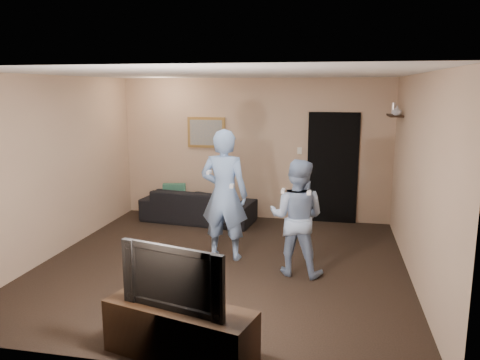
% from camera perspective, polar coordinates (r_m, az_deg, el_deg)
% --- Properties ---
extents(ground, '(5.00, 5.00, 0.00)m').
position_cam_1_polar(ground, '(6.64, -2.13, -10.23)').
color(ground, black).
rests_on(ground, ground).
extents(ceiling, '(5.00, 5.00, 0.04)m').
position_cam_1_polar(ceiling, '(6.18, -2.31, 12.83)').
color(ceiling, silver).
rests_on(ceiling, wall_back).
extents(wall_back, '(5.00, 0.04, 2.60)m').
position_cam_1_polar(wall_back, '(8.70, 1.68, 3.76)').
color(wall_back, tan).
rests_on(wall_back, ground).
extents(wall_front, '(5.00, 0.04, 2.60)m').
position_cam_1_polar(wall_front, '(3.96, -10.83, -5.44)').
color(wall_front, tan).
rests_on(wall_front, ground).
extents(wall_left, '(0.04, 5.00, 2.60)m').
position_cam_1_polar(wall_left, '(7.28, -21.71, 1.52)').
color(wall_left, tan).
rests_on(wall_left, ground).
extents(wall_right, '(0.04, 5.00, 2.60)m').
position_cam_1_polar(wall_right, '(6.19, 20.88, 0.01)').
color(wall_right, tan).
rests_on(wall_right, ground).
extents(sofa, '(2.12, 1.03, 0.60)m').
position_cam_1_polar(sofa, '(8.64, -5.09, -3.10)').
color(sofa, black).
rests_on(sofa, ground).
extents(throw_pillow, '(0.43, 0.22, 0.41)m').
position_cam_1_polar(throw_pillow, '(8.74, -8.00, -1.78)').
color(throw_pillow, '#1A4E3C').
rests_on(throw_pillow, sofa).
extents(painting_frame, '(0.72, 0.05, 0.57)m').
position_cam_1_polar(painting_frame, '(8.84, -4.12, 5.81)').
color(painting_frame, olive).
rests_on(painting_frame, wall_back).
extents(painting_canvas, '(0.62, 0.01, 0.47)m').
position_cam_1_polar(painting_canvas, '(8.81, -4.17, 5.79)').
color(painting_canvas, slate).
rests_on(painting_canvas, painting_frame).
extents(doorway, '(0.90, 0.06, 2.00)m').
position_cam_1_polar(doorway, '(8.59, 11.21, 1.43)').
color(doorway, black).
rests_on(doorway, ground).
extents(light_switch, '(0.08, 0.02, 0.12)m').
position_cam_1_polar(light_switch, '(8.57, 7.27, 3.56)').
color(light_switch, silver).
rests_on(light_switch, wall_back).
extents(wall_shelf, '(0.20, 0.60, 0.03)m').
position_cam_1_polar(wall_shelf, '(7.87, 18.36, 7.47)').
color(wall_shelf, black).
rests_on(wall_shelf, wall_right).
extents(shelf_vase, '(0.16, 0.16, 0.15)m').
position_cam_1_polar(shelf_vase, '(7.63, 18.60, 8.04)').
color(shelf_vase, '#BBBBC0').
rests_on(shelf_vase, wall_shelf).
extents(shelf_figurine, '(0.06, 0.06, 0.18)m').
position_cam_1_polar(shelf_figurine, '(8.10, 18.21, 8.31)').
color(shelf_figurine, white).
rests_on(shelf_figurine, wall_shelf).
extents(tv_console, '(1.47, 0.79, 0.50)m').
position_cam_1_polar(tv_console, '(4.48, -7.34, -17.87)').
color(tv_console, black).
rests_on(tv_console, ground).
extents(television, '(1.03, 0.39, 0.59)m').
position_cam_1_polar(television, '(4.24, -7.53, -11.40)').
color(television, black).
rests_on(television, tv_console).
extents(wii_player_left, '(0.71, 0.53, 1.87)m').
position_cam_1_polar(wii_player_left, '(6.62, -1.93, -1.81)').
color(wii_player_left, '#789CD0').
rests_on(wii_player_left, ground).
extents(wii_player_right, '(0.83, 0.69, 1.53)m').
position_cam_1_polar(wii_player_right, '(6.14, 6.93, -4.55)').
color(wii_player_right, '#88A1C6').
rests_on(wii_player_right, ground).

